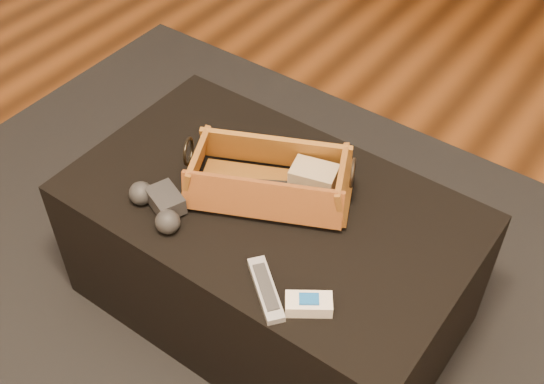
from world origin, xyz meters
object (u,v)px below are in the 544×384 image
Objects in this scene: ottoman at (270,257)px; cream_gadget at (309,304)px; game_controller at (159,205)px; silver_remote at (266,289)px; tv_remote at (260,189)px; wicker_basket at (269,179)px.

ottoman is 9.12× the size of cream_gadget.
silver_remote is at bearing -6.56° from game_controller.
wicker_basket reaches higher than tv_remote.
game_controller is 1.18× the size of silver_remote.
game_controller is at bearing -129.63° from wicker_basket.
ottoman is 0.40m from cream_gadget.
silver_remote is (0.17, -0.25, -0.04)m from wicker_basket.
tv_remote reaches higher than ottoman.
tv_remote is 0.03m from wicker_basket.
ottoman is 0.36m from game_controller.
ottoman is at bearing 124.05° from silver_remote.
tv_remote is 1.32× the size of silver_remote.
tv_remote and cream_gadget have the same top height.
wicker_basket is at bearing 139.53° from cream_gadget.
game_controller is at bearing 177.08° from cream_gadget.
wicker_basket is 2.36× the size of game_controller.
cream_gadget is at bearing -40.47° from wicker_basket.
wicker_basket is at bearing 124.69° from silver_remote.
silver_remote is at bearing -170.27° from cream_gadget.
game_controller is (-0.17, -0.21, -0.02)m from wicker_basket.
wicker_basket is 0.36m from cream_gadget.
cream_gadget is (0.27, -0.23, -0.03)m from wicker_basket.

